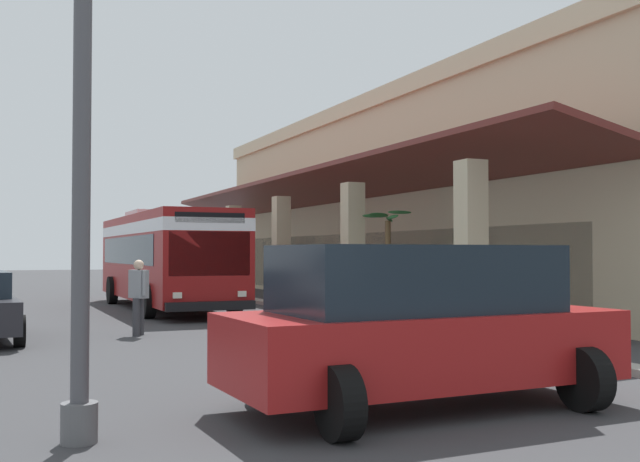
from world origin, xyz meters
TOP-DOWN VIEW (x-y plane):
  - ground at (0.00, 8.00)m, footprint 120.00×120.00m
  - curb_strip at (-0.86, 3.28)m, footprint 35.66×0.50m
  - plaza_building at (-0.86, 12.91)m, footprint 30.02×15.73m
  - transit_bus at (-0.33, -0.50)m, footprint 11.22×2.89m
  - parked_suv_red at (17.07, -1.11)m, footprint 2.82×4.86m
  - pedestrian at (7.66, -2.80)m, footprint 0.67×0.40m
  - potted_palm at (6.10, 4.47)m, footprint 1.80×1.67m
  - lot_light_pole at (17.14, -5.06)m, footprint 0.60×0.60m

SIDE VIEW (x-z plane):
  - ground at x=0.00m, z-range 0.00..0.00m
  - curb_strip at x=-0.86m, z-range 0.00..0.12m
  - potted_palm at x=6.10m, z-range -0.64..2.46m
  - pedestrian at x=7.66m, z-range 0.11..1.82m
  - parked_suv_red at x=17.07m, z-range 0.03..2.00m
  - transit_bus at x=-0.33m, z-range 0.18..3.52m
  - plaza_building at x=-0.86m, z-range 0.00..7.75m
  - lot_light_pole at x=17.14m, z-range 0.27..7.53m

